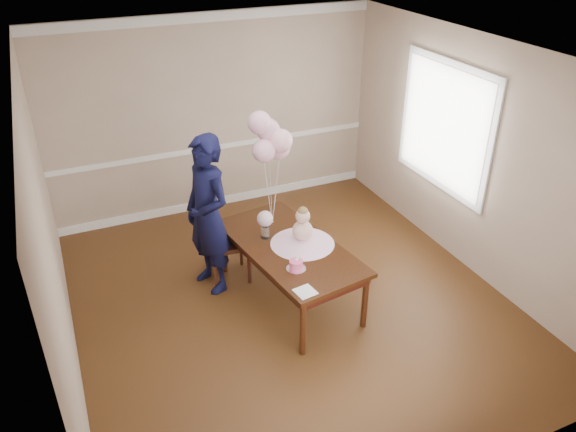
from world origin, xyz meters
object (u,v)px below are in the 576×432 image
at_px(dining_table_top, 289,247).
at_px(birthday_cake, 296,265).
at_px(dining_chair_seat, 228,242).
at_px(woman, 208,215).

xyz_separation_m(dining_table_top, birthday_cake, (-0.12, -0.43, 0.08)).
height_order(dining_table_top, dining_chair_seat, dining_table_top).
bearing_deg(dining_chair_seat, birthday_cake, -64.94).
distance_m(birthday_cake, woman, 1.18).
bearing_deg(dining_chair_seat, woman, -156.31).
relative_size(dining_chair_seat, woman, 0.26).
xyz_separation_m(birthday_cake, woman, (-0.60, 1.00, 0.18)).
distance_m(dining_table_top, birthday_cake, 0.45).
xyz_separation_m(birthday_cake, dining_chair_seat, (-0.37, 1.07, -0.25)).
bearing_deg(birthday_cake, dining_table_top, 74.77).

